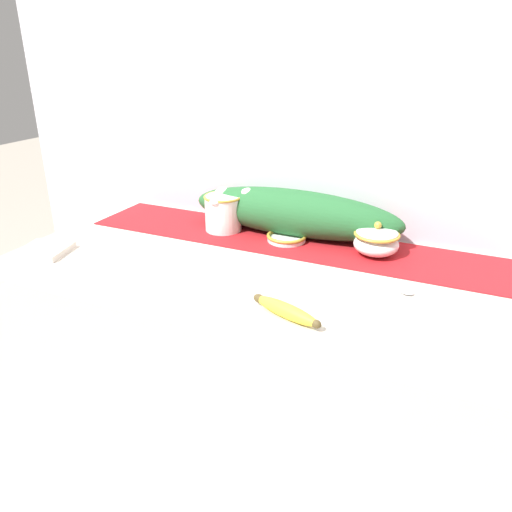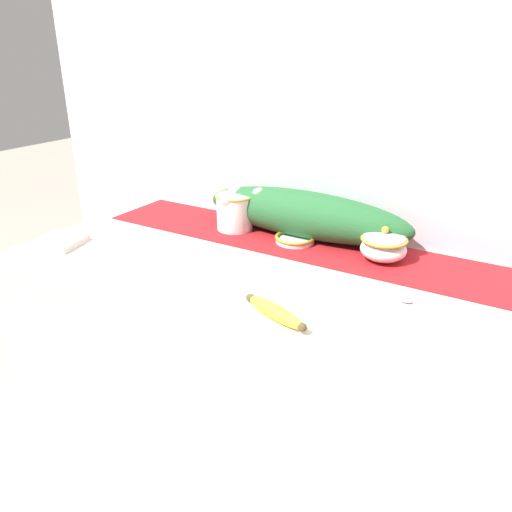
{
  "view_description": "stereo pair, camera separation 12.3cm",
  "coord_description": "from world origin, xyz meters",
  "px_view_note": "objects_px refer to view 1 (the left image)",
  "views": [
    {
      "loc": [
        0.48,
        -1.07,
        1.4
      ],
      "look_at": [
        0.01,
        -0.04,
        0.91
      ],
      "focal_mm": 35.0,
      "sensor_mm": 36.0,
      "label": 1
    },
    {
      "loc": [
        0.59,
        -1.01,
        1.4
      ],
      "look_at": [
        0.01,
        -0.04,
        0.91
      ],
      "focal_mm": 35.0,
      "sensor_mm": 36.0,
      "label": 2
    }
  ],
  "objects_px": {
    "sugar_bowl": "(376,241)",
    "banana": "(286,310)",
    "spoon": "(402,291)",
    "napkin_stack": "(45,250)",
    "small_dish": "(288,238)",
    "cream_pitcher": "(223,211)"
  },
  "relations": [
    {
      "from": "cream_pitcher",
      "to": "spoon",
      "type": "relative_size",
      "value": 0.89
    },
    {
      "from": "spoon",
      "to": "napkin_stack",
      "type": "height_order",
      "value": "napkin_stack"
    },
    {
      "from": "banana",
      "to": "napkin_stack",
      "type": "bearing_deg",
      "value": 176.27
    },
    {
      "from": "small_dish",
      "to": "spoon",
      "type": "xyz_separation_m",
      "value": [
        0.36,
        -0.19,
        -0.01
      ]
    },
    {
      "from": "cream_pitcher",
      "to": "small_dish",
      "type": "relative_size",
      "value": 1.16
    },
    {
      "from": "sugar_bowl",
      "to": "banana",
      "type": "height_order",
      "value": "sugar_bowl"
    },
    {
      "from": "spoon",
      "to": "napkin_stack",
      "type": "xyz_separation_m",
      "value": [
        -0.93,
        -0.17,
        0.0
      ]
    },
    {
      "from": "cream_pitcher",
      "to": "spoon",
      "type": "distance_m",
      "value": 0.61
    },
    {
      "from": "spoon",
      "to": "sugar_bowl",
      "type": "bearing_deg",
      "value": 134.77
    },
    {
      "from": "banana",
      "to": "napkin_stack",
      "type": "relative_size",
      "value": 1.48
    },
    {
      "from": "cream_pitcher",
      "to": "small_dish",
      "type": "bearing_deg",
      "value": -1.7
    },
    {
      "from": "cream_pitcher",
      "to": "napkin_stack",
      "type": "relative_size",
      "value": 1.13
    },
    {
      "from": "banana",
      "to": "cream_pitcher",
      "type": "bearing_deg",
      "value": 131.7
    },
    {
      "from": "sugar_bowl",
      "to": "banana",
      "type": "xyz_separation_m",
      "value": [
        -0.1,
        -0.41,
        -0.03
      ]
    },
    {
      "from": "sugar_bowl",
      "to": "small_dish",
      "type": "height_order",
      "value": "sugar_bowl"
    },
    {
      "from": "sugar_bowl",
      "to": "napkin_stack",
      "type": "distance_m",
      "value": 0.91
    },
    {
      "from": "sugar_bowl",
      "to": "banana",
      "type": "relative_size",
      "value": 0.69
    },
    {
      "from": "napkin_stack",
      "to": "spoon",
      "type": "bearing_deg",
      "value": 10.37
    },
    {
      "from": "sugar_bowl",
      "to": "small_dish",
      "type": "xyz_separation_m",
      "value": [
        -0.25,
        -0.01,
        -0.03
      ]
    },
    {
      "from": "sugar_bowl",
      "to": "small_dish",
      "type": "distance_m",
      "value": 0.25
    },
    {
      "from": "banana",
      "to": "spoon",
      "type": "bearing_deg",
      "value": 46.98
    },
    {
      "from": "spoon",
      "to": "small_dish",
      "type": "bearing_deg",
      "value": 168.66
    }
  ]
}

